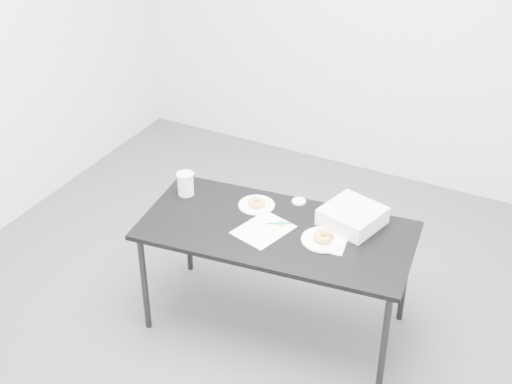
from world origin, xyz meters
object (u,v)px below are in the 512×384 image
at_px(table, 276,236).
at_px(plate_near, 324,240).
at_px(donut_far, 257,202).
at_px(pen, 278,223).
at_px(coffee_cup, 186,184).
at_px(plate_far, 257,205).
at_px(donut_near, 324,236).
at_px(scorecard, 263,230).
at_px(bakery_box, 352,216).

xyz_separation_m(table, plate_near, (0.27, 0.02, 0.06)).
bearing_deg(donut_far, pen, -30.41).
relative_size(table, coffee_cup, 11.19).
bearing_deg(plate_far, pen, -30.41).
relative_size(table, pen, 11.30).
xyz_separation_m(table, coffee_cup, (-0.64, 0.08, 0.12)).
bearing_deg(donut_near, coffee_cup, 176.16).
bearing_deg(scorecard, coffee_cup, -176.41).
relative_size(table, plate_far, 7.49).
bearing_deg(plate_far, table, -37.48).
height_order(scorecard, donut_near, donut_near).
distance_m(pen, donut_far, 0.23).
bearing_deg(coffee_cup, donut_near, -3.84).
bearing_deg(donut_far, plate_near, -16.52).
xyz_separation_m(donut_near, coffee_cup, (-0.91, 0.06, 0.04)).
xyz_separation_m(pen, donut_near, (0.29, -0.03, 0.02)).
distance_m(plate_near, bakery_box, 0.24).
relative_size(table, bakery_box, 5.33).
relative_size(scorecard, plate_near, 1.25).
distance_m(table, coffee_cup, 0.66).
height_order(table, donut_far, donut_far).
relative_size(scorecard, coffee_cup, 2.13).
distance_m(coffee_cup, bakery_box, 1.01).
xyz_separation_m(plate_far, coffee_cup, (-0.43, -0.08, 0.07)).
xyz_separation_m(table, plate_far, (-0.21, 0.16, 0.06)).
bearing_deg(plate_near, bakery_box, 70.78).
bearing_deg(pen, donut_far, 121.94).
bearing_deg(bakery_box, plate_far, -157.03).
distance_m(plate_near, donut_near, 0.02).
xyz_separation_m(plate_near, donut_near, (0.00, -0.00, 0.02)).
distance_m(donut_near, plate_far, 0.50).
distance_m(plate_far, coffee_cup, 0.44).
bearing_deg(bakery_box, donut_near, -94.44).
bearing_deg(plate_near, table, -176.59).
distance_m(table, pen, 0.07).
height_order(donut_near, bakery_box, bakery_box).
xyz_separation_m(table, pen, (-0.01, 0.04, 0.06)).
xyz_separation_m(scorecard, plate_near, (0.34, 0.06, 0.01)).
bearing_deg(table, coffee_cup, 166.11).
bearing_deg(donut_near, plate_near, 172.87).
height_order(donut_near, donut_far, donut_near).
bearing_deg(donut_far, coffee_cup, -169.28).
xyz_separation_m(plate_far, bakery_box, (0.56, 0.08, 0.05)).
relative_size(plate_far, coffee_cup, 1.49).
distance_m(scorecard, donut_far, 0.25).
xyz_separation_m(donut_far, bakery_box, (0.56, 0.08, 0.03)).
bearing_deg(donut_near, plate_far, 163.48).
relative_size(plate_far, bakery_box, 0.71).
bearing_deg(coffee_cup, plate_far, 10.72).
height_order(scorecard, bakery_box, bakery_box).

